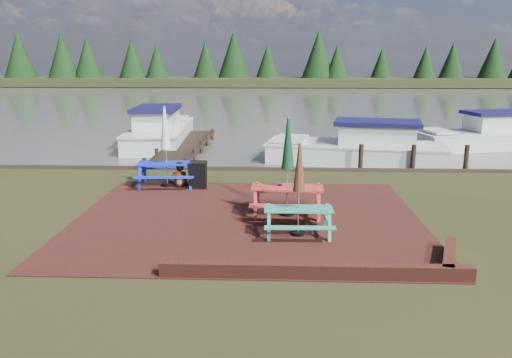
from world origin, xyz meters
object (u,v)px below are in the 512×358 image
Objects in this scene: picnic_table_teal at (299,204)px; boat_far at (484,137)px; picnic_table_red at (287,182)px; boat_jetty at (160,132)px; chalkboard at (198,175)px; picnic_table_blue at (166,159)px; person at (179,162)px; jetty at (185,146)px; boat_near at (359,149)px.

picnic_table_teal is 16.26m from boat_far.
picnic_table_red is 13.56m from boat_jetty.
picnic_table_red is at bearing -41.67° from chalkboard.
picnic_table_red reaches higher than picnic_table_blue.
boat_jetty is (-2.31, 9.09, -0.46)m from picnic_table_blue.
person is (-3.70, 4.46, 0.04)m from picnic_table_teal.
jetty is at bearing 91.19° from picnic_table_blue.
picnic_table_blue is at bearing 162.65° from chalkboard.
boat_near is (3.16, 7.90, -0.53)m from picnic_table_red.
jetty is 2.70m from boat_jetty.
picnic_table_blue reaches higher than jetty.
picnic_table_blue reaches higher than person.
boat_far reaches higher than boat_near.
picnic_table_red is 15.19m from boat_far.
boat_far is at bearing -5.26° from boat_jetty.
jetty is at bearing 104.49° from chalkboard.
picnic_table_teal is at bearing 173.56° from boat_near.
picnic_table_red is 10.96m from jetty.
picnic_table_teal is at bearing -51.84° from picnic_table_blue.
boat_near is 1.14× the size of boat_far.
picnic_table_blue reaches higher than boat_far.
person reaches higher than jetty.
boat_near is at bearing -27.62° from boat_jetty.
person is at bearing 128.32° from picnic_table_teal.
boat_jetty reaches higher than jetty.
jetty is at bearing 116.68° from picnic_table_red.
boat_jetty is at bearing -88.94° from person.
boat_near is at bearing 42.78° from chalkboard.
boat_far is 4.06× the size of person.
boat_jetty reaches higher than boat_near.
picnic_table_teal is 5.15m from chalkboard.
boat_jetty is (-6.42, 13.60, -0.33)m from picnic_table_teal.
boat_near is 7.59m from boat_far.
boat_far is (9.55, 13.16, -0.39)m from picnic_table_teal.
picnic_table_teal is 0.29× the size of boat_near.
picnic_table_teal is 0.29× the size of boat_jetty.
picnic_table_blue reaches higher than boat_near.
boat_near is at bearing 71.41° from picnic_table_teal.
picnic_table_teal reaches higher than chalkboard.
chalkboard is 10.04m from boat_jetty.
chalkboard is 0.12× the size of boat_jetty.
picnic_table_red reaches higher than picnic_table_teal.
jetty is at bearing -96.84° from person.
boat_far is at bearing 52.03° from picnic_table_red.
boat_far is (6.62, 3.71, 0.00)m from boat_near.
picnic_table_teal is 2.48× the size of chalkboard.
boat_jetty is 1.01× the size of boat_near.
picnic_table_blue is 1.22m from chalkboard.
picnic_table_blue is 0.34× the size of boat_jetty.
boat_near is 4.64× the size of person.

